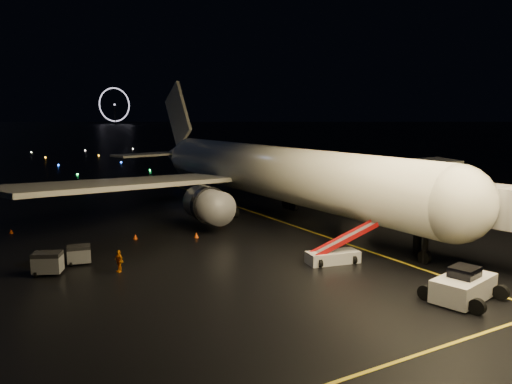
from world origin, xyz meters
TOP-DOWN VIEW (x-y plane):
  - ground at (0.00, 300.00)m, footprint 2000.00×2000.00m
  - lane_centre at (12.00, 15.00)m, footprint 0.25×80.00m
  - airliner at (12.69, 26.99)m, footprint 62.13×59.18m
  - pushback_tug at (9.19, -6.14)m, footprint 5.07×3.43m
  - belt_loader at (7.07, 4.52)m, footprint 6.41×2.85m
  - crew_c at (-8.48, 10.71)m, footprint 0.74×1.09m
  - safety_cone_0 at (0.84, 17.78)m, footprint 0.57×0.57m
  - safety_cone_1 at (5.31, 21.76)m, footprint 0.48×0.48m
  - safety_cone_2 at (-4.49, 20.17)m, footprint 0.56×0.56m
  - safety_cone_3 at (-14.68, 28.77)m, footprint 0.48×0.48m
  - ferris_wheel at (170.00, 720.00)m, footprint 49.33×16.80m
  - taxiway_lights at (0.00, 106.00)m, footprint 164.00×92.00m
  - baggage_cart_0 at (-13.25, 12.67)m, footprint 2.41×2.10m
  - baggage_cart_1 at (-10.72, 14.29)m, footprint 1.97×1.54m

SIDE VIEW (x-z plane):
  - ground at x=0.00m, z-range 0.00..0.00m
  - lane_centre at x=12.00m, z-range 0.00..0.02m
  - taxiway_lights at x=0.00m, z-range 0.00..0.36m
  - safety_cone_3 at x=-14.68m, z-range 0.00..0.45m
  - safety_cone_1 at x=5.31m, z-range 0.00..0.45m
  - safety_cone_2 at x=-4.49m, z-range 0.00..0.50m
  - safety_cone_0 at x=0.84m, z-range 0.00..0.53m
  - baggage_cart_1 at x=-10.72m, z-range 0.00..1.51m
  - baggage_cart_0 at x=-13.25m, z-range 0.00..1.71m
  - crew_c at x=-8.48m, z-range 0.00..1.72m
  - pushback_tug at x=9.19m, z-range 0.00..2.21m
  - belt_loader at x=7.07m, z-range 0.00..3.01m
  - airliner at x=12.69m, z-range 0.00..17.17m
  - ferris_wheel at x=170.00m, z-range 0.00..52.00m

